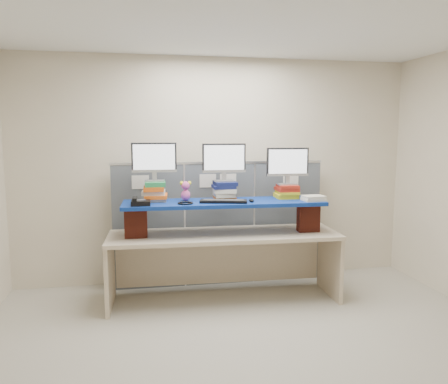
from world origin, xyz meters
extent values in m
cube|color=beige|center=(0.00, 0.00, 1.40)|extent=(5.00, 4.00, 2.80)
cube|color=#BEB6A5|center=(0.00, 0.00, 0.00)|extent=(5.00, 4.00, 0.01)
cube|color=white|center=(0.00, 0.00, 2.80)|extent=(5.00, 4.00, 0.01)
cube|color=#4E545C|center=(-0.87, 1.78, 0.75)|extent=(0.85, 0.05, 1.50)
cube|color=#4E545C|center=(0.00, 1.78, 0.75)|extent=(0.85, 0.05, 1.50)
cube|color=#4E545C|center=(0.87, 1.78, 0.75)|extent=(0.85, 0.05, 1.50)
cube|color=silver|center=(0.00, 1.78, 1.51)|extent=(2.60, 0.06, 0.03)
cube|color=white|center=(-0.95, 1.75, 1.30)|extent=(0.20, 0.00, 0.16)
cube|color=white|center=(-0.15, 1.75, 1.30)|extent=(0.20, 0.00, 0.16)
cube|color=white|center=(0.10, 1.75, 1.30)|extent=(0.20, 0.00, 0.16)
cube|color=white|center=(0.90, 1.75, 1.30)|extent=(0.20, 0.00, 0.16)
cube|color=beige|center=(-0.05, 1.22, 0.75)|extent=(2.56, 0.83, 0.04)
cube|color=beige|center=(-1.30, 1.26, 0.36)|extent=(0.07, 0.69, 0.73)
cube|color=beige|center=(1.19, 1.17, 0.36)|extent=(0.07, 0.69, 0.73)
cube|color=maroon|center=(-1.01, 1.20, 0.93)|extent=(0.24, 0.14, 0.32)
cube|color=maroon|center=(0.90, 1.13, 0.93)|extent=(0.24, 0.14, 0.32)
cube|color=navy|center=(-0.05, 1.22, 1.11)|extent=(2.21, 0.63, 0.04)
cube|color=silver|center=(-0.79, 1.38, 1.15)|extent=(0.23, 0.28, 0.03)
cube|color=orange|center=(-0.78, 1.36, 1.19)|extent=(0.26, 0.31, 0.04)
cube|color=silver|center=(-0.81, 1.37, 1.23)|extent=(0.27, 0.29, 0.04)
cube|color=orange|center=(-0.80, 1.35, 1.27)|extent=(0.23, 0.29, 0.05)
cube|color=#238646|center=(-0.79, 1.36, 1.32)|extent=(0.23, 0.29, 0.05)
cube|color=orange|center=(-0.02, 1.34, 1.15)|extent=(0.25, 0.27, 0.03)
cube|color=silver|center=(-0.03, 1.34, 1.19)|extent=(0.22, 0.29, 0.05)
cube|color=silver|center=(-0.03, 1.33, 1.24)|extent=(0.26, 0.31, 0.05)
cube|color=#121A4F|center=(-0.04, 1.32, 1.28)|extent=(0.24, 0.28, 0.03)
cube|color=#121A4F|center=(-0.02, 1.33, 1.31)|extent=(0.24, 0.29, 0.04)
cube|color=gold|center=(0.69, 1.31, 1.16)|extent=(0.26, 0.28, 0.05)
cube|color=gold|center=(0.71, 1.32, 1.20)|extent=(0.24, 0.31, 0.03)
cube|color=#A32212|center=(0.70, 1.32, 1.23)|extent=(0.23, 0.29, 0.04)
cube|color=#A32212|center=(0.70, 1.30, 1.27)|extent=(0.23, 0.28, 0.03)
cube|color=#A6A6AB|center=(-0.80, 1.36, 1.35)|extent=(0.22, 0.14, 0.01)
cube|color=#A6A6AB|center=(-0.80, 1.36, 1.41)|extent=(0.05, 0.04, 0.09)
cube|color=black|center=(-0.80, 1.36, 1.61)|extent=(0.49, 0.05, 0.32)
cube|color=silver|center=(-0.80, 1.34, 1.61)|extent=(0.45, 0.02, 0.28)
cube|color=#A6A6AB|center=(-0.03, 1.34, 1.34)|extent=(0.22, 0.14, 0.01)
cube|color=#A6A6AB|center=(-0.03, 1.34, 1.39)|extent=(0.05, 0.04, 0.09)
cube|color=black|center=(-0.03, 1.34, 1.60)|extent=(0.49, 0.05, 0.32)
cube|color=silver|center=(-0.03, 1.32, 1.60)|extent=(0.45, 0.02, 0.28)
cube|color=#A6A6AB|center=(0.70, 1.31, 1.29)|extent=(0.22, 0.14, 0.01)
cube|color=#A6A6AB|center=(0.70, 1.31, 1.34)|extent=(0.05, 0.04, 0.09)
cube|color=black|center=(0.70, 1.31, 1.55)|extent=(0.49, 0.05, 0.32)
cube|color=silver|center=(0.70, 1.29, 1.55)|extent=(0.45, 0.02, 0.28)
cube|color=black|center=(-0.08, 1.11, 1.15)|extent=(0.53, 0.28, 0.03)
cube|color=#313133|center=(-0.08, 1.11, 1.16)|extent=(0.45, 0.21, 0.00)
ellipsoid|color=black|center=(0.23, 1.10, 1.15)|extent=(0.08, 0.11, 0.03)
cube|color=black|center=(-0.95, 1.10, 1.16)|extent=(0.20, 0.18, 0.05)
cube|color=#313133|center=(-0.95, 1.10, 1.18)|extent=(0.10, 0.10, 0.01)
cube|color=black|center=(-1.01, 1.10, 1.20)|extent=(0.05, 0.18, 0.03)
torus|color=black|center=(-0.49, 1.10, 1.14)|extent=(0.19, 0.19, 0.02)
ellipsoid|color=#D65199|center=(-0.46, 1.33, 1.19)|extent=(0.10, 0.09, 0.12)
sphere|color=#D65199|center=(-0.46, 1.33, 1.30)|extent=(0.09, 0.09, 0.09)
sphere|color=yellow|center=(-0.50, 1.33, 1.33)|extent=(0.04, 0.04, 0.04)
sphere|color=yellow|center=(-0.42, 1.33, 1.33)|extent=(0.04, 0.04, 0.04)
cube|color=beige|center=(0.92, 1.05, 1.15)|extent=(0.25, 0.21, 0.03)
cube|color=beige|center=(0.92, 1.05, 1.17)|extent=(0.24, 0.20, 0.03)
camera|label=1|loc=(-0.93, -3.43, 1.87)|focal=35.00mm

